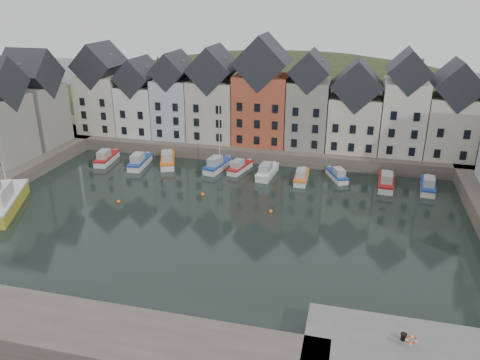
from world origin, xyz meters
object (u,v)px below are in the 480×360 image
(life_ring_post, at_px, (411,340))
(boat_d, at_px, (217,165))
(boat_a, at_px, (106,158))
(mooring_bollard, at_px, (403,337))
(large_vessel, at_px, (3,201))

(life_ring_post, bearing_deg, boat_d, 124.67)
(boat_d, bearing_deg, life_ring_post, -44.70)
(boat_a, bearing_deg, boat_d, -2.71)
(mooring_bollard, bearing_deg, large_vessel, 162.39)
(mooring_bollard, bearing_deg, boat_d, 124.94)
(boat_d, distance_m, life_ring_post, 44.73)
(boat_d, height_order, life_ring_post, boat_d)
(boat_d, bearing_deg, mooring_bollard, -44.42)
(large_vessel, xyz_separation_m, life_ring_post, (47.20, -15.81, 1.43))
(mooring_bollard, distance_m, life_ring_post, 1.17)
(boat_a, relative_size, large_vessel, 0.55)
(boat_a, height_order, life_ring_post, life_ring_post)
(large_vessel, bearing_deg, life_ring_post, -42.20)
(large_vessel, bearing_deg, boat_a, 56.95)
(boat_a, distance_m, life_ring_post, 56.61)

